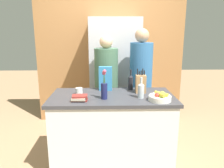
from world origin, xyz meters
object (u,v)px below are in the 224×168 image
object	(u,v)px
flower_vase	(104,88)
bottle_vinegar	(131,82)
coffee_mug	(79,91)
person_at_sink	(106,84)
book_stack	(79,98)
person_in_blue	(141,80)
knife_block	(141,84)
refrigerator	(115,75)
cereal_box	(106,79)
bottle_oil	(141,90)
fruit_bowl	(160,97)

from	to	relation	value
flower_vase	bottle_vinegar	size ratio (longest dim) A/B	1.27
coffee_mug	person_at_sink	bearing A→B (deg)	60.99
coffee_mug	bottle_vinegar	bearing A→B (deg)	18.69
book_stack	person_in_blue	world-z (taller)	person_in_blue
coffee_mug	person_at_sink	xyz separation A→B (m)	(0.33, 0.60, -0.06)
knife_block	person_in_blue	bearing A→B (deg)	81.13
refrigerator	knife_block	bearing A→B (deg)	-75.01
person_in_blue	refrigerator	bearing A→B (deg)	150.44
cereal_box	book_stack	bearing A→B (deg)	-123.95
flower_vase	bottle_vinegar	bearing A→B (deg)	49.49
flower_vase	bottle_vinegar	world-z (taller)	flower_vase
bottle_oil	coffee_mug	bearing A→B (deg)	168.04
person_at_sink	refrigerator	bearing A→B (deg)	49.39
fruit_bowl	coffee_mug	bearing A→B (deg)	164.08
refrigerator	cereal_box	xyz separation A→B (m)	(-0.16, -0.94, 0.14)
fruit_bowl	bottle_vinegar	bearing A→B (deg)	119.64
refrigerator	flower_vase	world-z (taller)	refrigerator
person_in_blue	book_stack	bearing A→B (deg)	-106.92
knife_block	coffee_mug	bearing A→B (deg)	-174.66
book_stack	bottle_oil	xyz separation A→B (m)	(0.70, 0.09, 0.06)
bottle_vinegar	person_in_blue	bearing A→B (deg)	61.36
refrigerator	person_at_sink	distance (m)	0.55
book_stack	person_in_blue	size ratio (longest dim) A/B	0.10
fruit_bowl	bottle_oil	bearing A→B (deg)	150.86
refrigerator	bottle_vinegar	distance (m)	0.93
flower_vase	person_in_blue	bearing A→B (deg)	54.50
flower_vase	bottle_vinegar	xyz separation A→B (m)	(0.34, 0.40, -0.02)
coffee_mug	person_at_sink	size ratio (longest dim) A/B	0.07
refrigerator	coffee_mug	world-z (taller)	refrigerator
refrigerator	cereal_box	world-z (taller)	refrigerator
refrigerator	book_stack	world-z (taller)	refrigerator
bottle_vinegar	person_in_blue	xyz separation A→B (m)	(0.19, 0.34, -0.06)
flower_vase	book_stack	bearing A→B (deg)	-167.91
flower_vase	coffee_mug	xyz separation A→B (m)	(-0.31, 0.18, -0.09)
fruit_bowl	person_in_blue	xyz separation A→B (m)	(-0.09, 0.83, 0.00)
fruit_bowl	coffee_mug	xyz separation A→B (m)	(-0.93, 0.26, -0.00)
cereal_box	coffee_mug	xyz separation A→B (m)	(-0.32, -0.19, -0.11)
person_at_sink	person_in_blue	size ratio (longest dim) A/B	0.95
coffee_mug	person_at_sink	world-z (taller)	person_at_sink
bottle_vinegar	person_in_blue	size ratio (longest dim) A/B	0.16
knife_block	person_at_sink	distance (m)	0.69
fruit_bowl	flower_vase	bearing A→B (deg)	172.45
book_stack	bottle_oil	size ratio (longest dim) A/B	0.74
book_stack	flower_vase	bearing A→B (deg)	12.09
person_in_blue	coffee_mug	bearing A→B (deg)	-118.03
book_stack	cereal_box	bearing A→B (deg)	56.05
fruit_bowl	knife_block	distance (m)	0.38
knife_block	person_at_sink	world-z (taller)	person_at_sink
refrigerator	book_stack	size ratio (longest dim) A/B	10.57
knife_block	cereal_box	bearing A→B (deg)	165.13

